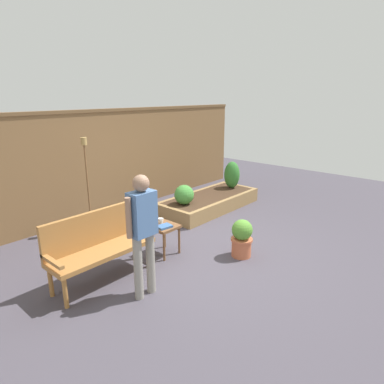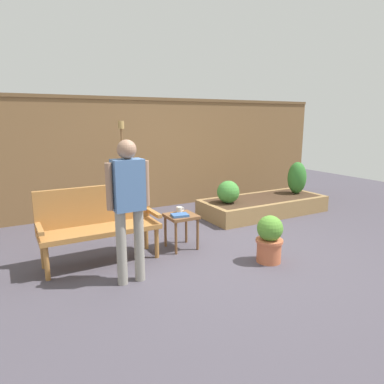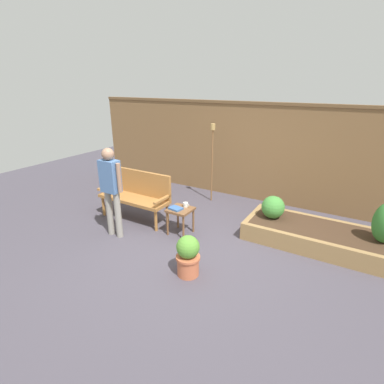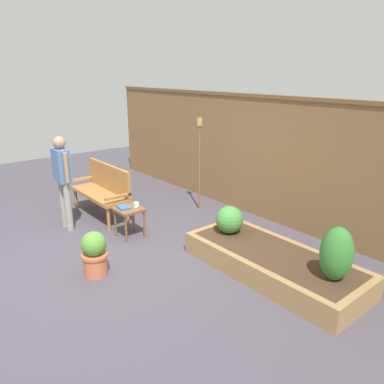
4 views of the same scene
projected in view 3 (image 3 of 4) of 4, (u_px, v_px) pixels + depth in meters
name	position (u px, v px, depth m)	size (l,w,h in m)	color
ground_plane	(191.00, 247.00, 4.84)	(14.00, 14.00, 0.00)	#47424C
fence_back	(251.00, 151.00, 6.55)	(8.40, 0.14, 2.16)	brown
garden_bench	(137.00, 192.00, 5.71)	(1.44, 0.48, 0.94)	#A87038
side_table	(180.00, 213.00, 5.13)	(0.40, 0.40, 0.48)	brown
cup_on_table	(186.00, 205.00, 5.17)	(0.12, 0.09, 0.08)	silver
book_on_table	(176.00, 208.00, 5.07)	(0.22, 0.16, 0.03)	#38609E
potted_boxwood	(188.00, 255.00, 4.04)	(0.34, 0.34, 0.60)	#C66642
raised_planter_bed	(320.00, 237.00, 4.85)	(2.40, 1.00, 0.30)	#997547
shrub_near_bench	(273.00, 207.00, 5.12)	(0.40, 0.40, 0.40)	brown
tiki_torch	(212.00, 149.00, 6.33)	(0.10, 0.10, 1.73)	brown
person_by_bench	(111.00, 185.00, 4.89)	(0.47, 0.20, 1.56)	gray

